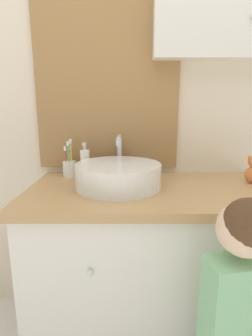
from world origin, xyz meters
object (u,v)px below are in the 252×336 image
at_px(soap_dispenser, 85,163).
at_px(child_figure, 235,313).
at_px(toothbrush_holder, 69,167).
at_px(sink_basin, 118,175).

distance_m(soap_dispenser, child_figure, 0.87).
relative_size(toothbrush_holder, child_figure, 0.21).
xyz_separation_m(sink_basin, child_figure, (0.35, -0.45, -0.31)).
bearing_deg(sink_basin, soap_dispenser, 136.54).
xyz_separation_m(toothbrush_holder, soap_dispenser, (0.08, -0.02, 0.03)).
xyz_separation_m(soap_dispenser, child_figure, (0.52, -0.61, -0.32)).
xyz_separation_m(sink_basin, toothbrush_holder, (-0.25, 0.18, -0.01)).
height_order(soap_dispenser, child_figure, soap_dispenser).
distance_m(toothbrush_holder, soap_dispenser, 0.09).
relative_size(sink_basin, soap_dispenser, 2.41).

